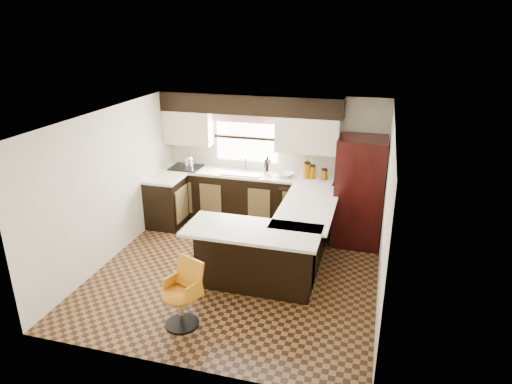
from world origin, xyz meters
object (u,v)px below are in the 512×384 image
(peninsula_long, at_px, (304,234))
(peninsula_return, at_px, (256,258))
(refrigerator, at_px, (359,192))
(bar_chair, at_px, (180,295))

(peninsula_long, height_order, peninsula_return, same)
(refrigerator, distance_m, bar_chair, 3.60)
(peninsula_long, xyz_separation_m, bar_chair, (-1.18, -2.12, -0.01))
(peninsula_return, relative_size, bar_chair, 1.89)
(peninsula_return, relative_size, refrigerator, 0.89)
(peninsula_long, xyz_separation_m, peninsula_return, (-0.53, -0.97, 0.00))
(peninsula_return, xyz_separation_m, refrigerator, (1.31, 1.84, 0.48))
(refrigerator, bearing_deg, peninsula_long, -132.15)
(peninsula_return, distance_m, refrigerator, 2.31)
(peninsula_return, bearing_deg, refrigerator, 54.60)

